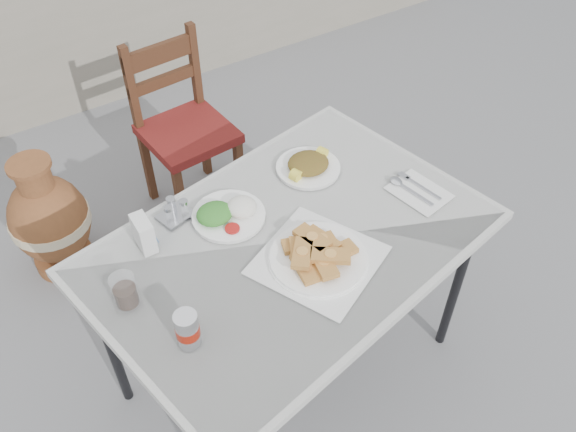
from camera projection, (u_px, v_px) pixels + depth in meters
ground at (279, 392)px, 2.54m from camera, size 80.00×80.00×0.00m
cafe_table at (290, 250)px, 2.09m from camera, size 1.48×1.14×0.81m
pide_plate at (318, 254)px, 1.96m from camera, size 0.48×0.48×0.07m
salad_rice_plate at (228, 213)px, 2.10m from camera, size 0.26×0.26×0.06m
salad_chopped_plate at (308, 165)px, 2.29m from camera, size 0.24×0.24×0.05m
soda_can at (187, 329)px, 1.72m from camera, size 0.07×0.07×0.13m
cola_glass at (125, 292)px, 1.83m from camera, size 0.08×0.08×0.11m
napkin_holder at (144, 234)px, 1.98m from camera, size 0.06×0.10×0.12m
condiment_caddy at (175, 212)px, 2.10m from camera, size 0.13×0.12×0.08m
cutlery_napkin at (415, 190)px, 2.21m from camera, size 0.19×0.23×0.02m
chair at (183, 127)px, 3.04m from camera, size 0.44×0.44×0.92m
terracotta_urn at (50, 220)px, 2.83m from camera, size 0.37×0.37×0.64m
back_wall at (56, 16)px, 3.60m from camera, size 6.00×0.25×1.20m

